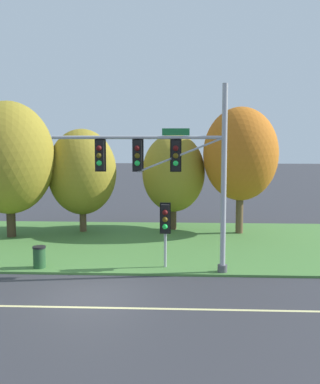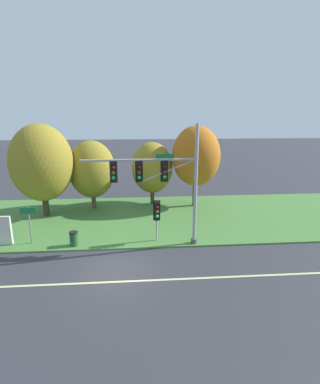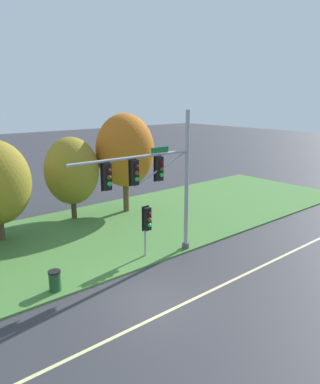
{
  "view_description": "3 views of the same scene",
  "coord_description": "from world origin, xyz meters",
  "px_view_note": "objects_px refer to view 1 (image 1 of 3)",
  "views": [
    {
      "loc": [
        3.28,
        -16.54,
        5.74
      ],
      "look_at": [
        2.31,
        3.62,
        3.33
      ],
      "focal_mm": 45.0,
      "sensor_mm": 36.0,
      "label": 1
    },
    {
      "loc": [
        1.27,
        -14.92,
        8.44
      ],
      "look_at": [
        2.77,
        3.69,
        3.4
      ],
      "focal_mm": 28.0,
      "sensor_mm": 36.0,
      "label": 2
    },
    {
      "loc": [
        -8.97,
        -11.22,
        8.38
      ],
      "look_at": [
        3.26,
        3.18,
        3.58
      ],
      "focal_mm": 35.0,
      "sensor_mm": 36.0,
      "label": 3
    }
  ],
  "objects_px": {
    "tree_behind_signpost": "(174,173)",
    "trash_bin": "(39,257)",
    "tree_nearest_road": "(9,158)",
    "tree_left_of_mast": "(82,172)",
    "traffic_signal_mast": "(171,166)",
    "tree_mid_verge": "(241,154)",
    "pedestrian_signal_near_kerb": "(165,222)"
  },
  "relations": [
    {
      "from": "tree_behind_signpost",
      "to": "trash_bin",
      "type": "relative_size",
      "value": 6.14
    },
    {
      "from": "tree_nearest_road",
      "to": "tree_left_of_mast",
      "type": "xyz_separation_m",
      "value": [
        3.67,
        1.7,
        -0.88
      ]
    },
    {
      "from": "traffic_signal_mast",
      "to": "tree_mid_verge",
      "type": "xyz_separation_m",
      "value": [
        3.73,
        8.04,
        0.16
      ]
    },
    {
      "from": "tree_left_of_mast",
      "to": "trash_bin",
      "type": "bearing_deg",
      "value": -91.79
    },
    {
      "from": "tree_nearest_road",
      "to": "tree_left_of_mast",
      "type": "height_order",
      "value": "tree_nearest_road"
    },
    {
      "from": "tree_behind_signpost",
      "to": "tree_nearest_road",
      "type": "bearing_deg",
      "value": -163.87
    },
    {
      "from": "tree_behind_signpost",
      "to": "trash_bin",
      "type": "distance_m",
      "value": 10.72
    },
    {
      "from": "tree_left_of_mast",
      "to": "tree_behind_signpost",
      "type": "height_order",
      "value": "tree_left_of_mast"
    },
    {
      "from": "tree_left_of_mast",
      "to": "trash_bin",
      "type": "height_order",
      "value": "tree_left_of_mast"
    },
    {
      "from": "tree_left_of_mast",
      "to": "trash_bin",
      "type": "xyz_separation_m",
      "value": [
        -0.24,
        -7.83,
        -3.01
      ]
    },
    {
      "from": "pedestrian_signal_near_kerb",
      "to": "trash_bin",
      "type": "xyz_separation_m",
      "value": [
        -5.35,
        -0.22,
        -1.51
      ]
    },
    {
      "from": "tree_left_of_mast",
      "to": "traffic_signal_mast",
      "type": "bearing_deg",
      "value": -56.4
    },
    {
      "from": "tree_nearest_road",
      "to": "tree_left_of_mast",
      "type": "relative_size",
      "value": 1.25
    },
    {
      "from": "tree_behind_signpost",
      "to": "tree_mid_verge",
      "type": "relative_size",
      "value": 0.79
    },
    {
      "from": "tree_nearest_road",
      "to": "tree_mid_verge",
      "type": "bearing_deg",
      "value": 7.33
    },
    {
      "from": "pedestrian_signal_near_kerb",
      "to": "trash_bin",
      "type": "height_order",
      "value": "pedestrian_signal_near_kerb"
    },
    {
      "from": "tree_nearest_road",
      "to": "tree_left_of_mast",
      "type": "distance_m",
      "value": 4.14
    },
    {
      "from": "tree_nearest_road",
      "to": "tree_mid_verge",
      "type": "xyz_separation_m",
      "value": [
        12.77,
        1.64,
        0.17
      ]
    },
    {
      "from": "traffic_signal_mast",
      "to": "pedestrian_signal_near_kerb",
      "type": "distance_m",
      "value": 2.46
    },
    {
      "from": "tree_behind_signpost",
      "to": "tree_mid_verge",
      "type": "distance_m",
      "value": 4.1
    },
    {
      "from": "pedestrian_signal_near_kerb",
      "to": "trash_bin",
      "type": "distance_m",
      "value": 5.56
    },
    {
      "from": "tree_nearest_road",
      "to": "trash_bin",
      "type": "xyz_separation_m",
      "value": [
        3.42,
        -6.13,
        -3.9
      ]
    },
    {
      "from": "tree_mid_verge",
      "to": "tree_nearest_road",
      "type": "bearing_deg",
      "value": -172.67
    },
    {
      "from": "tree_mid_verge",
      "to": "tree_left_of_mast",
      "type": "bearing_deg",
      "value": 179.66
    },
    {
      "from": "pedestrian_signal_near_kerb",
      "to": "tree_behind_signpost",
      "type": "distance_m",
      "value": 8.62
    },
    {
      "from": "tree_behind_signpost",
      "to": "tree_mid_verge",
      "type": "bearing_deg",
      "value": -13.93
    },
    {
      "from": "tree_mid_verge",
      "to": "traffic_signal_mast",
      "type": "bearing_deg",
      "value": -114.87
    },
    {
      "from": "pedestrian_signal_near_kerb",
      "to": "tree_left_of_mast",
      "type": "relative_size",
      "value": 0.47
    },
    {
      "from": "tree_left_of_mast",
      "to": "tree_behind_signpost",
      "type": "xyz_separation_m",
      "value": [
        5.28,
        0.89,
        -0.1
      ]
    },
    {
      "from": "tree_left_of_mast",
      "to": "pedestrian_signal_near_kerb",
      "type": "bearing_deg",
      "value": -56.14
    },
    {
      "from": "traffic_signal_mast",
      "to": "tree_left_of_mast",
      "type": "height_order",
      "value": "traffic_signal_mast"
    },
    {
      "from": "tree_nearest_road",
      "to": "tree_behind_signpost",
      "type": "relative_size",
      "value": 1.31
    }
  ]
}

